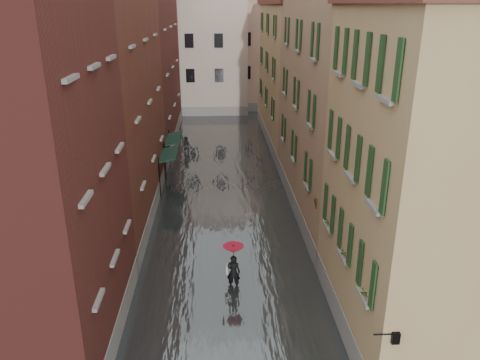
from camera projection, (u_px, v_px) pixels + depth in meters
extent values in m
plane|color=slate|center=(229.00, 303.00, 19.16)|extent=(120.00, 120.00, 0.00)
cube|color=#404647|center=(223.00, 186.00, 31.27)|extent=(10.00, 60.00, 0.20)
cube|color=maroon|center=(7.00, 174.00, 14.66)|extent=(6.00, 8.00, 13.00)
cube|color=#602B1E|center=(93.00, 108.00, 25.03)|extent=(6.00, 14.00, 12.50)
cube|color=maroon|center=(136.00, 62.00, 38.78)|extent=(6.00, 16.00, 14.00)
cube|color=tan|center=(439.00, 187.00, 15.61)|extent=(6.00, 8.00, 11.50)
cube|color=#977C5B|center=(351.00, 101.00, 25.62)|extent=(6.00, 14.00, 13.00)
cube|color=tan|center=(302.00, 76.00, 39.90)|extent=(6.00, 16.00, 11.50)
cube|color=beige|center=(192.00, 52.00, 52.23)|extent=(12.00, 9.00, 13.00)
cube|color=tan|center=(270.00, 54.00, 54.72)|extent=(10.00, 9.00, 12.00)
cube|color=black|center=(169.00, 154.00, 29.77)|extent=(1.09, 2.97, 0.31)
cylinder|color=black|center=(160.00, 179.00, 28.76)|extent=(0.06, 0.06, 2.80)
cylinder|color=black|center=(164.00, 164.00, 31.53)|extent=(0.06, 0.06, 2.80)
cube|color=black|center=(174.00, 138.00, 33.21)|extent=(1.09, 3.16, 0.31)
cylinder|color=black|center=(165.00, 161.00, 32.11)|extent=(0.06, 0.06, 2.80)
cylinder|color=black|center=(169.00, 148.00, 35.07)|extent=(0.06, 0.06, 2.80)
cylinder|color=black|center=(384.00, 334.00, 12.66)|extent=(0.60, 0.05, 0.05)
cube|color=black|center=(395.00, 337.00, 12.71)|extent=(0.22, 0.22, 0.35)
cube|color=beige|center=(395.00, 337.00, 12.71)|extent=(0.14, 0.14, 0.24)
cube|color=#955230|center=(369.00, 297.00, 14.16)|extent=(0.22, 0.85, 0.18)
imported|color=#265926|center=(370.00, 286.00, 14.01)|extent=(0.59, 0.51, 0.66)
cube|color=#955230|center=(348.00, 258.00, 16.39)|extent=(0.22, 0.85, 0.18)
imported|color=#265926|center=(349.00, 247.00, 16.25)|extent=(0.59, 0.51, 0.66)
cube|color=#955230|center=(331.00, 226.00, 18.71)|extent=(0.22, 0.85, 0.18)
imported|color=#265926|center=(332.00, 217.00, 18.56)|extent=(0.59, 0.51, 0.66)
cube|color=#955230|center=(319.00, 204.00, 20.83)|extent=(0.22, 0.85, 0.18)
imported|color=#265926|center=(320.00, 195.00, 20.69)|extent=(0.59, 0.51, 0.66)
cube|color=#955230|center=(309.00, 184.00, 23.03)|extent=(0.22, 0.85, 0.18)
imported|color=#265926|center=(310.00, 176.00, 22.89)|extent=(0.59, 0.51, 0.66)
imported|color=black|center=(233.00, 272.00, 19.86)|extent=(0.64, 0.47, 1.60)
cube|color=beige|center=(227.00, 269.00, 19.84)|extent=(0.08, 0.30, 0.38)
cylinder|color=black|center=(233.00, 261.00, 19.66)|extent=(0.02, 0.02, 1.00)
cone|color=#AC0B23|center=(233.00, 249.00, 19.46)|extent=(0.91, 0.91, 0.28)
imported|color=black|center=(186.00, 146.00, 37.69)|extent=(0.90, 0.80, 1.53)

